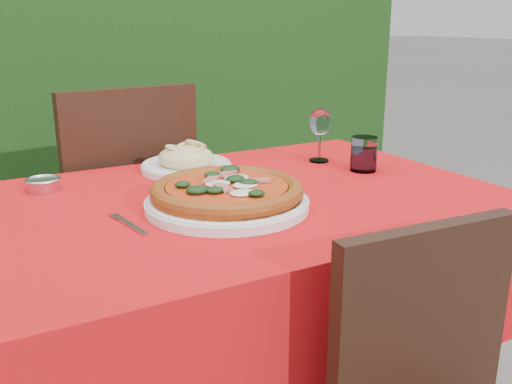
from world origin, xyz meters
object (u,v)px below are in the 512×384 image
steel_ramekin (43,185)px  chair_far (123,209)px  water_glass (364,156)px  pizza_plate (227,195)px  fork (132,226)px  wine_glass (320,124)px  pasta_plate (186,161)px

steel_ramekin → chair_far: bearing=49.1°
water_glass → steel_ramekin: bearing=164.0°
pizza_plate → fork: pizza_plate is taller
chair_far → wine_glass: bearing=134.0°
water_glass → chair_far: bearing=133.3°
pizza_plate → pasta_plate: pasta_plate is taller
pasta_plate → steel_ramekin: (-0.39, -0.01, -0.01)m
pizza_plate → pasta_plate: 0.36m
wine_glass → fork: wine_glass is taller
pizza_plate → steel_ramekin: size_ratio=5.64×
chair_far → water_glass: size_ratio=9.91×
pasta_plate → wine_glass: (0.39, -0.10, 0.09)m
water_glass → pizza_plate: bearing=-167.1°
chair_far → steel_ramekin: bearing=43.6°
pasta_plate → wine_glass: size_ratio=1.58×
chair_far → pasta_plate: (0.10, -0.32, 0.22)m
chair_far → steel_ramekin: (-0.29, -0.33, 0.21)m
pizza_plate → fork: size_ratio=2.51×
chair_far → wine_glass: size_ratio=5.98×
pasta_plate → water_glass: bearing=-29.7°
steel_ramekin → wine_glass: bearing=-6.3°
water_glass → fork: (-0.71, -0.13, -0.04)m
wine_glass → fork: 0.73m
pasta_plate → chair_far: bearing=107.4°
steel_ramekin → water_glass: bearing=-16.0°
fork → steel_ramekin: bearing=98.9°
pizza_plate → water_glass: water_glass is taller
chair_far → pizza_plate: bearing=88.7°
pasta_plate → steel_ramekin: 0.39m
fork → water_glass: bearing=1.6°
water_glass → wine_glass: 0.17m
chair_far → pasta_plate: bearing=101.9°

